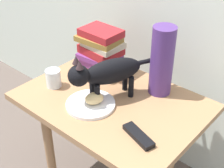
# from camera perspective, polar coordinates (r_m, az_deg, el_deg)

# --- Properties ---
(side_table) EXTENTS (0.80, 0.57, 0.56)m
(side_table) POSITION_cam_1_polar(r_m,az_deg,el_deg) (1.46, -0.00, -5.27)
(side_table) COLOR #9E724C
(side_table) RESTS_ON ground
(plate) EXTENTS (0.21, 0.21, 0.01)m
(plate) POSITION_cam_1_polar(r_m,az_deg,el_deg) (1.38, -3.83, -3.60)
(plate) COLOR white
(plate) RESTS_ON side_table
(bread_roll) EXTENTS (0.09, 0.10, 0.05)m
(bread_roll) POSITION_cam_1_polar(r_m,az_deg,el_deg) (1.36, -3.18, -2.59)
(bread_roll) COLOR #E0BC7A
(bread_roll) RESTS_ON plate
(cat) EXTENTS (0.24, 0.44, 0.23)m
(cat) POSITION_cam_1_polar(r_m,az_deg,el_deg) (1.35, -1.03, 2.04)
(cat) COLOR black
(cat) RESTS_ON side_table
(book_stack) EXTENTS (0.23, 0.17, 0.22)m
(book_stack) POSITION_cam_1_polar(r_m,az_deg,el_deg) (1.58, -1.88, 5.91)
(book_stack) COLOR olive
(book_stack) RESTS_ON side_table
(green_vase) EXTENTS (0.10, 0.10, 0.32)m
(green_vase) POSITION_cam_1_polar(r_m,az_deg,el_deg) (1.40, 8.88, 4.06)
(green_vase) COLOR #4C2D72
(green_vase) RESTS_ON side_table
(candle_jar) EXTENTS (0.07, 0.07, 0.08)m
(candle_jar) POSITION_cam_1_polar(r_m,az_deg,el_deg) (1.51, -10.37, 0.87)
(candle_jar) COLOR silver
(candle_jar) RESTS_ON side_table
(tv_remote) EXTENTS (0.16, 0.09, 0.02)m
(tv_remote) POSITION_cam_1_polar(r_m,az_deg,el_deg) (1.22, 4.74, -9.16)
(tv_remote) COLOR black
(tv_remote) RESTS_ON side_table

